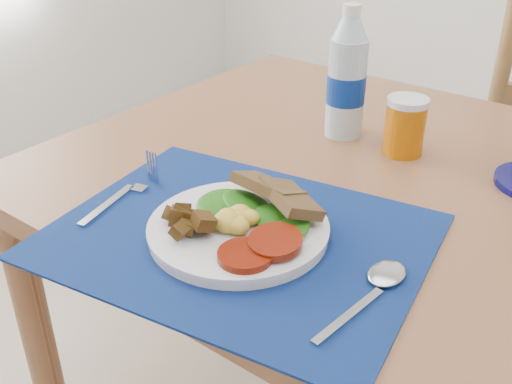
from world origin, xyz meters
The scene contains 7 objects.
table centered at (0.00, 0.20, 0.67)m, with size 1.40×0.90×0.75m.
placemat centered at (-0.21, -0.09, 0.75)m, with size 0.50×0.39×0.00m, color black.
breakfast_plate centered at (-0.22, -0.10, 0.77)m, with size 0.25×0.25×0.06m.
fork centered at (-0.42, -0.11, 0.76)m, with size 0.04×0.18×0.00m.
spoon centered at (-0.01, -0.09, 0.76)m, with size 0.04×0.19×0.01m.
water_bottle centered at (-0.28, 0.30, 0.86)m, with size 0.07×0.07×0.24m.
juice_glass centered at (-0.15, 0.29, 0.80)m, with size 0.07×0.07×0.10m, color #B65B04.
Camera 1 is at (0.22, -0.63, 1.21)m, focal length 42.00 mm.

